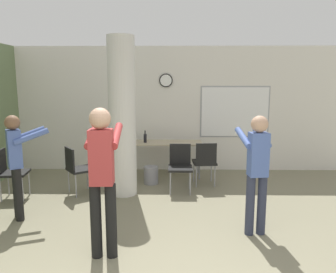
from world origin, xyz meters
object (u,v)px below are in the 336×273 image
at_px(folding_table, 164,145).
at_px(chair_near_pillar, 77,167).
at_px(person_watching_back, 17,159).
at_px(person_playing_front, 102,171).
at_px(bottle_on_table, 145,138).
at_px(person_playing_side, 257,165).
at_px(chair_table_right, 205,160).
at_px(chair_table_front, 180,164).
at_px(chair_by_left_wall, 10,170).

distance_m(folding_table, chair_near_pillar, 1.94).
distance_m(folding_table, person_watching_back, 3.08).
xyz_separation_m(chair_near_pillar, person_playing_front, (0.92, -2.13, 0.52)).
distance_m(bottle_on_table, person_watching_back, 2.78).
distance_m(person_playing_side, person_watching_back, 3.40).
height_order(bottle_on_table, chair_table_right, bottle_on_table).
relative_size(chair_table_front, chair_by_left_wall, 1.00).
bearing_deg(person_playing_side, bottle_on_table, 122.56).
relative_size(chair_table_front, person_playing_side, 0.54).
relative_size(chair_table_right, person_playing_front, 0.50).
bearing_deg(chair_near_pillar, folding_table, 37.84).
relative_size(bottle_on_table, chair_near_pillar, 0.29).
distance_m(chair_table_front, person_playing_side, 2.03).
xyz_separation_m(chair_table_front, person_watching_back, (-2.41, -1.29, 0.40)).
xyz_separation_m(chair_table_front, chair_near_pillar, (-1.86, -0.21, 0.00)).
relative_size(folding_table, chair_table_right, 1.87).
relative_size(person_playing_front, person_playing_side, 1.09).
bearing_deg(chair_table_right, bottle_on_table, 153.86).
bearing_deg(folding_table, person_playing_front, -100.24).
bearing_deg(chair_table_front, chair_by_left_wall, -171.42).
height_order(chair_table_front, person_watching_back, person_watching_back).
relative_size(folding_table, person_playing_front, 0.93).
relative_size(chair_table_right, person_watching_back, 0.56).
height_order(folding_table, chair_by_left_wall, chair_by_left_wall).
relative_size(folding_table, chair_table_front, 1.87).
relative_size(bottle_on_table, person_playing_front, 0.15).
xyz_separation_m(folding_table, chair_near_pillar, (-1.52, -1.18, -0.18)).
distance_m(chair_table_front, person_watching_back, 2.76).
height_order(chair_table_right, person_watching_back, person_watching_back).
distance_m(folding_table, person_playing_side, 3.01).
height_order(chair_table_right, person_playing_side, person_playing_side).
relative_size(person_playing_front, person_watching_back, 1.12).
distance_m(chair_near_pillar, person_playing_front, 2.37).
height_order(bottle_on_table, person_playing_side, person_playing_side).
relative_size(bottle_on_table, person_playing_side, 0.16).
distance_m(chair_by_left_wall, chair_near_pillar, 1.14).
xyz_separation_m(bottle_on_table, chair_table_right, (1.21, -0.60, -0.34)).
bearing_deg(chair_table_front, folding_table, 109.01).
distance_m(chair_table_front, chair_near_pillar, 1.87).
relative_size(folding_table, bottle_on_table, 6.36).
bearing_deg(person_playing_side, chair_by_left_wall, 161.96).
height_order(chair_table_right, chair_by_left_wall, same).
bearing_deg(chair_table_front, person_playing_side, -60.83).
xyz_separation_m(bottle_on_table, person_playing_front, (-0.21, -3.25, 0.18)).
relative_size(bottle_on_table, chair_table_front, 0.29).
bearing_deg(chair_table_right, chair_by_left_wall, -167.45).
bearing_deg(bottle_on_table, person_playing_front, -93.67).
bearing_deg(chair_by_left_wall, person_playing_side, -18.04).
bearing_deg(chair_table_front, person_watching_back, -151.85).
xyz_separation_m(chair_near_pillar, person_playing_side, (2.82, -1.52, 0.43)).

